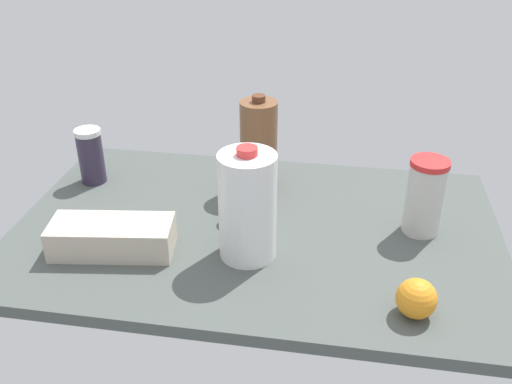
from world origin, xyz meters
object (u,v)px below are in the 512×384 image
at_px(egg_carton, 112,237).
at_px(milk_jug, 247,206).
at_px(chocolate_milk_jug, 259,145).
at_px(lime_loose, 232,214).
at_px(shaker_bottle, 91,156).
at_px(orange_by_jug, 416,299).
at_px(tumbler_cup, 425,196).

distance_m(egg_carton, milk_jug, 0.33).
xyz_separation_m(chocolate_milk_jug, lime_loose, (-0.04, -0.20, -0.10)).
bearing_deg(shaker_bottle, orange_by_jug, -26.60).
height_order(tumbler_cup, lime_loose, tumbler_cup).
bearing_deg(orange_by_jug, tumbler_cup, 83.45).
relative_size(egg_carton, shaker_bottle, 1.77).
distance_m(egg_carton, orange_by_jug, 0.69).
height_order(egg_carton, orange_by_jug, orange_by_jug).
bearing_deg(egg_carton, tumbler_cup, 8.22).
xyz_separation_m(milk_jug, shaker_bottle, (-0.50, 0.28, -0.05)).
distance_m(chocolate_milk_jug, orange_by_jug, 0.62).
relative_size(chocolate_milk_jug, shaker_bottle, 1.69).
xyz_separation_m(shaker_bottle, lime_loose, (0.43, -0.15, -0.05)).
bearing_deg(egg_carton, lime_loose, 25.51).
height_order(milk_jug, shaker_bottle, milk_jug).
bearing_deg(shaker_bottle, lime_loose, -19.66).
height_order(chocolate_milk_jug, lime_loose, chocolate_milk_jug).
xyz_separation_m(orange_by_jug, lime_loose, (-0.43, 0.28, -0.01)).
xyz_separation_m(tumbler_cup, orange_by_jug, (-0.04, -0.32, -0.06)).
bearing_deg(tumbler_cup, milk_jug, -157.62).
distance_m(chocolate_milk_jug, lime_loose, 0.23).
relative_size(tumbler_cup, shaker_bottle, 1.21).
bearing_deg(lime_loose, shaker_bottle, 160.34).
relative_size(egg_carton, orange_by_jug, 3.45).
distance_m(tumbler_cup, chocolate_milk_jug, 0.46).
xyz_separation_m(milk_jug, orange_by_jug, (0.37, -0.15, -0.09)).
distance_m(shaker_bottle, lime_loose, 0.46).
height_order(tumbler_cup, milk_jug, milk_jug).
bearing_deg(milk_jug, orange_by_jug, -22.55).
bearing_deg(milk_jug, egg_carton, -172.81).
distance_m(milk_jug, shaker_bottle, 0.57).
xyz_separation_m(shaker_bottle, orange_by_jug, (0.86, -0.43, -0.04)).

